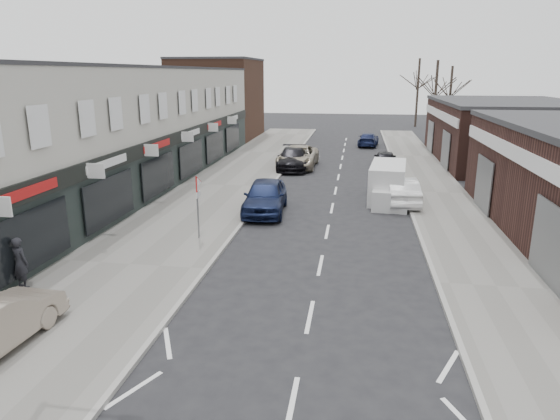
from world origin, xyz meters
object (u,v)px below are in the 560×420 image
at_px(parked_car_right_c, 368,139).
at_px(white_van, 388,184).
at_px(parked_car_right_b, 385,159).
at_px(parked_car_right_a, 400,191).
at_px(parked_car_left_a, 265,196).
at_px(pedestrian, 20,263).
at_px(warning_sign, 198,189).
at_px(parked_car_left_b, 293,159).
at_px(parked_car_left_c, 298,157).

bearing_deg(parked_car_right_c, white_van, 97.61).
bearing_deg(parked_car_right_b, parked_car_right_a, 95.81).
height_order(parked_car_left_a, parked_car_right_c, parked_car_left_a).
distance_m(pedestrian, parked_car_left_a, 11.93).
relative_size(white_van, parked_car_left_a, 1.09).
xyz_separation_m(parked_car_right_a, parked_car_right_c, (-1.30, 21.83, -0.10)).
height_order(warning_sign, parked_car_left_a, warning_sign).
xyz_separation_m(white_van, parked_car_right_c, (-0.67, 21.16, -0.32)).
relative_size(parked_car_left_b, parked_car_left_c, 0.92).
relative_size(parked_car_left_b, parked_car_right_a, 1.18).
relative_size(warning_sign, parked_car_left_b, 0.52).
bearing_deg(parked_car_right_b, parked_car_left_c, 9.00).
bearing_deg(parked_car_right_b, parked_car_left_a, 67.63).
bearing_deg(parked_car_right_c, parked_car_right_b, 100.70).
xyz_separation_m(white_van, pedestrian, (-12.07, -13.74, 0.02)).
height_order(white_van, parked_car_right_b, white_van).
xyz_separation_m(parked_car_left_a, parked_car_right_b, (6.45, 12.96, -0.16)).
height_order(warning_sign, pedestrian, warning_sign).
bearing_deg(parked_car_left_c, parked_car_left_b, -112.31).
height_order(parked_car_left_a, parked_car_right_a, parked_car_left_a).
distance_m(parked_car_left_c, parked_car_right_b, 6.32).
xyz_separation_m(parked_car_right_b, parked_car_right_c, (-0.99, 11.59, -0.05)).
bearing_deg(white_van, parked_car_left_b, 132.57).
bearing_deg(parked_car_left_c, parked_car_left_a, -89.52).
bearing_deg(parked_car_left_c, pedestrian, -103.79).
bearing_deg(parked_car_left_b, pedestrian, -108.87).
bearing_deg(parked_car_left_b, white_van, -57.25).
height_order(warning_sign, parked_car_right_c, warning_sign).
relative_size(white_van, parked_car_right_b, 1.34).
xyz_separation_m(parked_car_left_b, parked_car_left_c, (0.30, 0.68, 0.03)).
height_order(pedestrian, parked_car_left_b, pedestrian).
bearing_deg(parked_car_left_a, pedestrian, -123.48).
relative_size(parked_car_left_a, parked_car_right_c, 1.13).
bearing_deg(parked_car_right_c, warning_sign, 81.66).
height_order(pedestrian, parked_car_right_c, pedestrian).
bearing_deg(parked_car_left_a, parked_car_right_c, 73.84).
height_order(parked_car_left_c, parked_car_right_b, parked_car_left_c).
bearing_deg(parked_car_left_c, parked_car_right_a, -54.56).
bearing_deg(parked_car_right_c, parked_car_left_b, 72.17).
relative_size(parked_car_left_a, parked_car_right_b, 1.24).
bearing_deg(pedestrian, warning_sign, -108.81).
bearing_deg(warning_sign, white_van, 45.16).
bearing_deg(white_van, warning_sign, -129.18).
relative_size(warning_sign, white_van, 0.51).
height_order(white_van, parked_car_left_c, white_van).
bearing_deg(pedestrian, parked_car_right_a, -117.49).
distance_m(white_van, parked_car_right_a, 0.95).
distance_m(parked_car_left_b, parked_car_left_c, 0.74).
distance_m(parked_car_right_a, parked_car_right_c, 21.87).
bearing_deg(parked_car_right_b, parked_car_left_b, 14.58).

